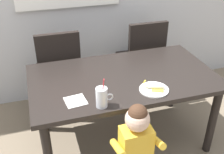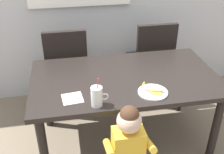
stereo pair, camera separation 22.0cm
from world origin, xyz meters
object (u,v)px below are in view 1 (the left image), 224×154
Objects in this scene: toddler_standing at (136,142)px; milk_cup at (102,98)px; dining_table at (123,85)px; dining_chair_right at (142,55)px; paper_napkin at (76,101)px; dining_chair_left at (59,68)px; peeled_banana at (154,86)px; snack_plate at (154,90)px.

milk_cup is (-0.18, 0.22, 0.26)m from toddler_standing.
dining_table is 1.65× the size of dining_chair_right.
dining_table is at bearing 28.48° from paper_napkin.
paper_napkin is (-0.17, 0.12, -0.06)m from milk_cup.
dining_chair_left is at bearing 100.80° from milk_cup.
peeled_banana is at bearing 124.92° from dining_chair_left.
toddler_standing reaches higher than paper_napkin.
milk_cup reaches higher than toddler_standing.
dining_chair_left is (-0.48, 0.64, -0.09)m from dining_table.
milk_cup is (0.19, -1.00, 0.24)m from dining_chair_left.
toddler_standing is (0.37, -1.23, -0.02)m from dining_chair_left.
dining_chair_left is at bearing 106.94° from toddler_standing.
dining_table is 0.34m from snack_plate.
dining_table is at bearing 126.95° from dining_chair_left.
peeled_banana is (-0.30, -0.93, 0.21)m from dining_chair_right.
dining_chair_right is 1.28m from milk_cup.
snack_plate is (0.15, -0.28, 0.09)m from dining_table.
snack_plate is at bearing 49.70° from toddler_standing.
toddler_standing is 3.38× the size of milk_cup.
toddler_standing reaches higher than dining_table.
dining_table is at bearing 51.69° from milk_cup.
dining_chair_left is 1.13m from snack_plate.
milk_cup is 0.22m from paper_napkin.
paper_napkin is (0.02, -0.88, 0.18)m from dining_chair_left.
milk_cup is at bearing 100.80° from dining_chair_left.
paper_napkin is at bearing -151.52° from dining_table.
dining_chair_right is (0.46, 0.65, -0.09)m from dining_table.
toddler_standing is 0.45m from snack_plate.
dining_chair_left reaches higher than toddler_standing.
peeled_banana is at bearing 11.22° from milk_cup.
dining_chair_right is 1.00m from peeled_banana.
toddler_standing is at bearing -130.05° from peeled_banana.
dining_table is at bearing 79.87° from toddler_standing.
dining_chair_left is at bearing 124.57° from snack_plate.
paper_napkin is (-0.91, -0.90, 0.18)m from dining_chair_right.
peeled_banana is (0.16, -0.28, 0.12)m from dining_table.
snack_plate is 0.03m from peeled_banana.
peeled_banana is at bearing -60.18° from dining_table.
dining_chair_left and dining_chair_right have the same top height.
milk_cup is 1.08× the size of snack_plate.
dining_chair_right is at bearing 44.63° from paper_napkin.
milk_cup is at bearing 53.85° from dining_chair_right.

